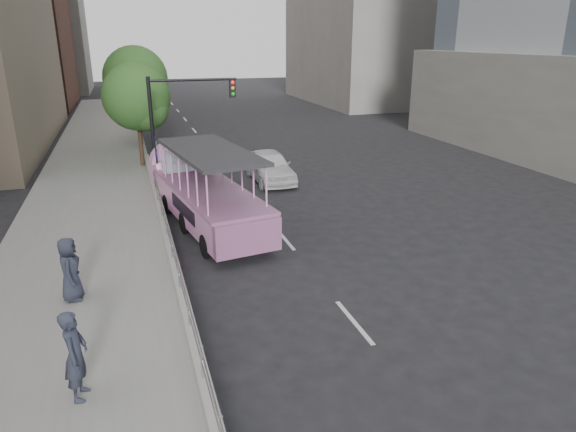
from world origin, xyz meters
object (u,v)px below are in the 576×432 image
pedestrian_near (76,355)px  pedestrian_far (70,269)px  duck_boat (202,193)px  street_tree_near (139,99)px  traffic_signal (177,113)px  car (270,166)px  parking_sign (157,162)px  street_tree_far (137,81)px

pedestrian_near → pedestrian_far: size_ratio=1.07×
duck_boat → street_tree_near: size_ratio=1.67×
pedestrian_far → traffic_signal: size_ratio=0.33×
duck_boat → pedestrian_far: size_ratio=5.49×
car → parking_sign: 5.92m
parking_sign → street_tree_far: bearing=90.8°
car → traffic_signal: 5.17m
pedestrian_near → street_tree_near: 19.59m
car → parking_sign: bearing=-162.0°
pedestrian_near → street_tree_far: size_ratio=0.29×
parking_sign → street_tree_near: size_ratio=0.50×
duck_boat → car: size_ratio=2.09×
parking_sign → street_tree_near: 6.28m
street_tree_far → traffic_signal: bearing=-81.6°
street_tree_near → duck_boat: bearing=-78.8°
street_tree_near → pedestrian_near: bearing=-96.2°
pedestrian_far → street_tree_far: 21.47m
car → street_tree_near: street_tree_near is taller
duck_boat → street_tree_far: size_ratio=1.48×
parking_sign → traffic_signal: bearing=63.7°
duck_boat → parking_sign: size_ratio=3.34×
duck_boat → parking_sign: 3.50m
parking_sign → pedestrian_near: bearing=-100.4°
car → pedestrian_near: (-8.03, -15.15, 0.45)m
traffic_signal → pedestrian_far: bearing=-109.5°
parking_sign → street_tree_near: (-0.37, 5.93, 2.03)m
traffic_signal → duck_boat: bearing=-88.0°
pedestrian_far → street_tree_far: (2.73, 21.06, 3.14)m
street_tree_far → pedestrian_near: bearing=-95.2°
pedestrian_far → parking_sign: bearing=-14.4°
pedestrian_near → pedestrian_far: 4.27m
duck_boat → street_tree_far: bearing=96.0°
duck_boat → car: duck_boat is taller
street_tree_far → car: bearing=-60.6°
car → traffic_signal: (-4.33, 0.73, 2.72)m
pedestrian_near → street_tree_near: (2.10, 19.31, 2.59)m
pedestrian_far → parking_sign: (2.90, 9.14, 0.62)m
duck_boat → traffic_signal: bearing=92.0°
pedestrian_far → street_tree_far: bearing=-4.2°
pedestrian_far → street_tree_near: 15.50m
traffic_signal → street_tree_near: size_ratio=0.91×
traffic_signal → street_tree_far: bearing=98.4°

